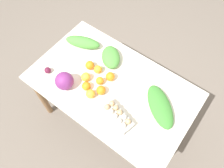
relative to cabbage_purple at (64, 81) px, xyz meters
name	(u,v)px	position (x,y,z in m)	size (l,w,h in m)	color
ground_plane	(112,118)	(-0.31, -0.24, -0.86)	(8.00, 8.00, 0.00)	#70665B
dining_table	(112,91)	(-0.31, -0.24, -0.18)	(1.40, 0.84, 0.78)	silver
cabbage_purple	(64,81)	(0.00, 0.00, 0.00)	(0.15, 0.15, 0.15)	#7A2D75
egg_carton	(117,116)	(-0.52, -0.03, -0.03)	(0.30, 0.17, 0.09)	#A8A8A3
greens_bunch_dandelion	(111,57)	(-0.14, -0.44, -0.03)	(0.25, 0.16, 0.09)	#4C933D
greens_bunch_scallion	(83,42)	(0.17, -0.42, -0.03)	(0.33, 0.12, 0.10)	#4C933D
greens_bunch_kale	(160,106)	(-0.74, -0.29, -0.03)	(0.39, 0.17, 0.09)	#3D8433
beet_root	(48,70)	(0.22, -0.01, -0.05)	(0.06, 0.06, 0.06)	#5B1933
orange_0	(86,77)	(-0.10, -0.15, -0.04)	(0.08, 0.08, 0.08)	#F9A833
orange_1	(100,81)	(-0.21, -0.19, -0.04)	(0.07, 0.07, 0.07)	orange
orange_2	(98,69)	(-0.13, -0.27, -0.04)	(0.07, 0.07, 0.07)	orange
orange_3	(86,86)	(-0.16, -0.09, -0.04)	(0.07, 0.07, 0.07)	orange
orange_4	(90,65)	(-0.05, -0.26, -0.04)	(0.08, 0.08, 0.08)	orange
orange_5	(101,90)	(-0.28, -0.13, -0.04)	(0.08, 0.08, 0.08)	orange
orange_6	(110,77)	(-0.26, -0.28, -0.04)	(0.08, 0.08, 0.08)	orange
orange_7	(90,94)	(-0.23, -0.05, -0.04)	(0.08, 0.08, 0.08)	#F9A833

